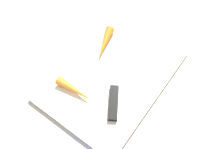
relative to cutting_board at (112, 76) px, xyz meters
name	(u,v)px	position (x,y,z in m)	size (l,w,h in m)	color
ground_plane	(112,77)	(0.00, 0.00, -0.01)	(1.40, 1.40, 0.00)	#ADA8A0
cutting_board	(112,76)	(0.00, 0.00, 0.00)	(0.36, 0.26, 0.01)	silver
knife	(114,98)	(0.05, 0.04, 0.01)	(0.18, 0.12, 0.01)	#B7B7BC
carrot_long	(75,90)	(0.10, -0.05, 0.02)	(0.02, 0.02, 0.11)	orange
carrot_short	(105,43)	(-0.06, -0.07, 0.02)	(0.03, 0.03, 0.10)	orange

